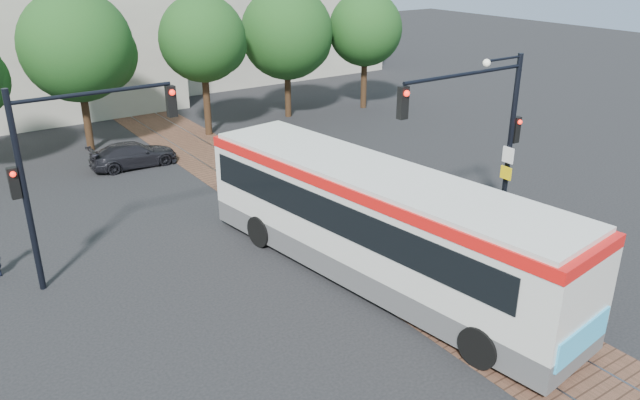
{
  "coord_description": "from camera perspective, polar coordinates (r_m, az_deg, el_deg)",
  "views": [
    {
      "loc": [
        -11.83,
        -13.98,
        9.52
      ],
      "look_at": [
        -0.99,
        1.82,
        1.6
      ],
      "focal_mm": 35.0,
      "sensor_mm": 36.0,
      "label": 1
    }
  ],
  "objects": [
    {
      "name": "traffic_island",
      "position": [
        23.08,
        15.93,
        -1.92
      ],
      "size": [
        2.2,
        5.2,
        1.13
      ],
      "color": "gray",
      "rests_on": "ground"
    },
    {
      "name": "warehouses",
      "position": [
        44.56,
        -20.06,
        13.8
      ],
      "size": [
        40.0,
        13.0,
        8.0
      ],
      "color": "#ADA899",
      "rests_on": "ground"
    },
    {
      "name": "trackbed",
      "position": [
        23.53,
        -1.0,
        -1.39
      ],
      "size": [
        3.6,
        40.0,
        0.02
      ],
      "color": "brown",
      "rests_on": "ground"
    },
    {
      "name": "city_bus",
      "position": [
        18.53,
        5.1,
        -1.8
      ],
      "size": [
        4.45,
        13.22,
        3.47
      ],
      "rotation": [
        0.0,
        0.0,
        0.13
      ],
      "color": "#4C4B4E",
      "rests_on": "ground"
    },
    {
      "name": "signal_pole_main",
      "position": [
        21.18,
        15.15,
        7.01
      ],
      "size": [
        5.49,
        0.46,
        6.0
      ],
      "color": "black",
      "rests_on": "ground"
    },
    {
      "name": "parked_car",
      "position": [
        29.79,
        -16.69,
        4.0
      ],
      "size": [
        3.95,
        1.74,
        1.13
      ],
      "primitive_type": "imported",
      "rotation": [
        0.0,
        0.0,
        1.53
      ],
      "color": "black",
      "rests_on": "ground"
    },
    {
      "name": "tree_row",
      "position": [
        33.4,
        -11.45,
        14.0
      ],
      "size": [
        26.4,
        5.6,
        7.67
      ],
      "color": "#382314",
      "rests_on": "ground"
    },
    {
      "name": "signal_pole_left",
      "position": [
        19.16,
        -22.48,
        3.54
      ],
      "size": [
        4.99,
        0.34,
        6.0
      ],
      "color": "black",
      "rests_on": "ground"
    },
    {
      "name": "ground",
      "position": [
        20.64,
        5.16,
        -5.11
      ],
      "size": [
        120.0,
        120.0,
        0.0
      ],
      "primitive_type": "plane",
      "color": "black",
      "rests_on": "ground"
    }
  ]
}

